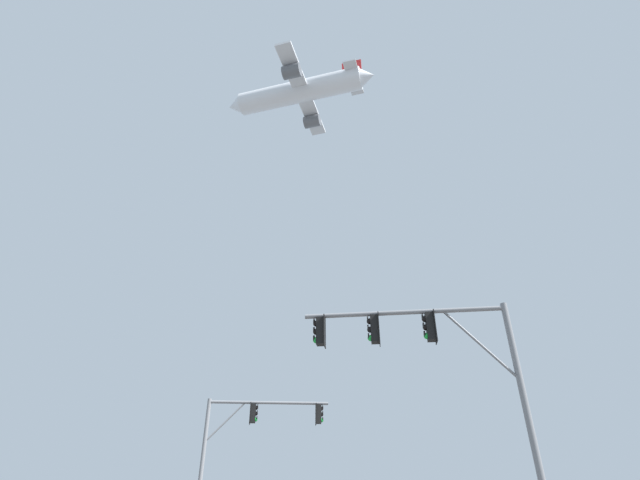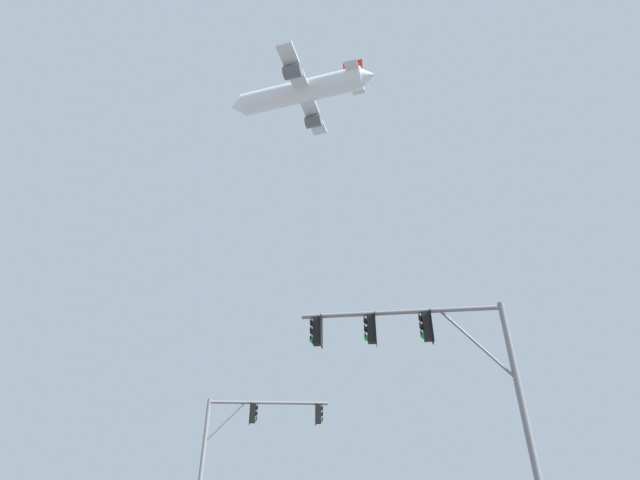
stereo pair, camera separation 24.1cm
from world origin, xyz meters
name	(u,v)px [view 2 (the right image)]	position (x,y,z in m)	size (l,w,h in m)	color
signal_pole_near	(427,354)	(3.79, 9.34, 5.25)	(6.44, 1.35, 6.79)	slate
signal_pole_far	(251,429)	(-2.53, 19.86, 4.35)	(6.14, 0.55, 5.74)	slate
airplane	(301,92)	(-0.94, 39.71, 50.50)	(21.07, 16.27, 5.85)	white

